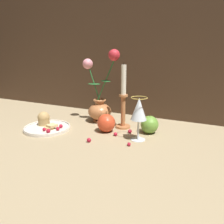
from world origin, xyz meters
name	(u,v)px	position (x,y,z in m)	size (l,w,h in m)	color
ground_plane	(98,132)	(0.00, 0.00, 0.00)	(2.40, 2.40, 0.00)	#9E8966
wall_back	(129,4)	(0.00, 0.35, 0.60)	(2.40, 0.04, 1.20)	#422D1E
vase	(100,103)	(-0.07, 0.14, 0.10)	(0.21, 0.12, 0.37)	#B77042
plate_with_pastries	(46,125)	(-0.25, -0.07, 0.02)	(0.22, 0.22, 0.08)	silver
wine_glass	(139,111)	(0.19, -0.01, 0.13)	(0.07, 0.07, 0.18)	silver
candlestick	(123,102)	(0.08, 0.11, 0.12)	(0.07, 0.07, 0.31)	#B77042
apple_beside_vase	(106,123)	(0.03, 0.02, 0.04)	(0.08, 0.08, 0.10)	#D14223
apple_near_glass	(149,125)	(0.21, 0.09, 0.04)	(0.08, 0.08, 0.09)	#669938
berry_near_plate	(89,140)	(0.02, -0.12, 0.01)	(0.02, 0.02, 0.02)	#AD192D
berry_front_center	(115,134)	(0.09, -0.01, 0.01)	(0.02, 0.02, 0.02)	#AD192D
berry_by_glass_stem	(129,144)	(0.18, -0.09, 0.01)	(0.01, 0.01, 0.01)	#AD192D
berry_under_candlestick	(130,131)	(0.14, 0.05, 0.01)	(0.02, 0.02, 0.02)	#AD192D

